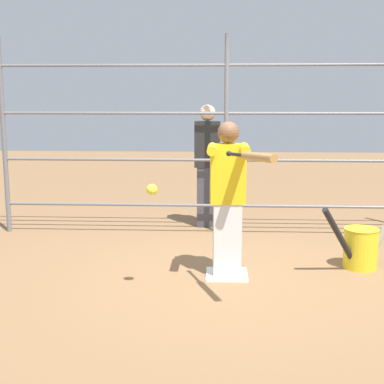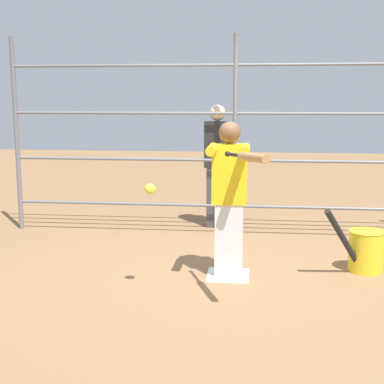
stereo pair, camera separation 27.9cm
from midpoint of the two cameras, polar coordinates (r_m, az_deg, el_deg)
The scene contains 8 objects.
ground_plane at distance 5.24m, azimuth 2.18°, elevation -8.91°, with size 24.00×24.00×0.00m, color olive.
home_plate at distance 5.23m, azimuth 2.18°, elevation -8.80°, with size 0.40×0.40×0.02m.
fence_backstop at distance 6.57m, azimuth 2.45°, elevation 5.89°, with size 5.62×0.06×2.45m.
batter at distance 5.02m, azimuth 2.24°, elevation -0.27°, with size 0.38×0.51×1.48m.
baseball_bat_swinging at distance 4.10m, azimuth 4.75°, elevation 3.78°, with size 0.36×0.82×0.10m.
softball_in_flight at distance 4.56m, azimuth -6.06°, elevation 0.25°, with size 0.10×0.10×0.10m.
bat_bucket at distance 5.60m, azimuth 16.21°, elevation -5.60°, with size 0.86×0.56×0.81m.
bystander_behind_fence at distance 7.02m, azimuth 0.50°, elevation 2.99°, with size 0.33×0.21×1.61m.
Camera 1 is at (0.08, 4.96, 1.70)m, focal length 50.00 mm.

